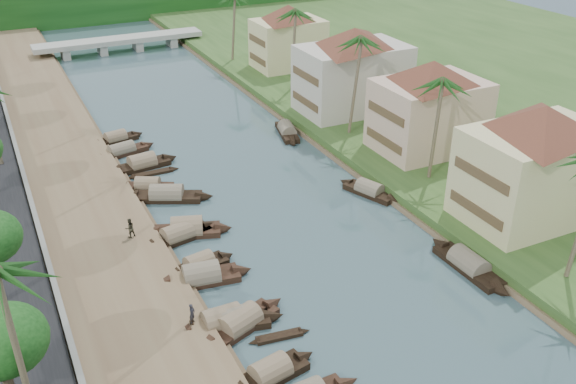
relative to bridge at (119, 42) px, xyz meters
name	(u,v)px	position (x,y,z in m)	size (l,w,h in m)	color
ground	(327,268)	(0.00, -72.00, -1.72)	(220.00, 220.00, 0.00)	#3B5258
left_bank	(79,199)	(-16.00, -52.00, -1.32)	(10.00, 180.00, 0.80)	brown
right_bank	(386,135)	(19.00, -52.00, -1.12)	(16.00, 180.00, 1.20)	#2B481D
retaining_wall	(30,200)	(-20.20, -52.00, -0.37)	(0.40, 180.00, 1.10)	#65655E
bridge	(119,42)	(0.00, 0.00, 0.00)	(28.00, 4.00, 2.40)	#9B9C92
building_near	(536,162)	(18.99, -74.00, 4.66)	(14.85, 14.85, 10.20)	beige
building_mid	(430,105)	(19.99, -58.00, 4.41)	(14.11, 14.11, 9.70)	tan
building_far	(353,69)	(18.99, -44.00, 4.66)	(15.59, 15.59, 10.20)	beige
building_distant	(288,36)	(19.99, -24.00, 4.16)	(12.62, 12.62, 9.20)	beige
sampan_1	(270,374)	(-9.29, -81.19, -1.31)	(7.28, 2.93, 2.13)	black
sampan_2	(240,324)	(-9.17, -75.84, -1.31)	(8.59, 4.59, 2.24)	black
sampan_3	(228,322)	(-9.80, -75.25, -1.31)	(8.31, 3.52, 2.20)	black
sampan_4	(222,322)	(-10.19, -75.07, -1.31)	(7.92, 2.00, 2.25)	black
sampan_5	(200,265)	(-9.31, -67.70, -1.31)	(6.61, 2.67, 2.08)	black
sampan_6	(202,277)	(-9.71, -69.31, -1.30)	(8.42, 3.02, 2.43)	black
sampan_7	(179,236)	(-9.44, -62.58, -1.31)	(8.27, 3.15, 2.16)	black
sampan_8	(187,230)	(-8.48, -61.98, -1.30)	(8.27, 4.43, 2.47)	black
sampan_9	(167,196)	(-8.23, -55.00, -1.30)	(9.05, 5.61, 2.31)	black
sampan_10	(148,186)	(-9.35, -52.24, -1.31)	(6.81, 4.56, 1.95)	black
sampan_11	(142,164)	(-8.50, -46.91, -1.30)	(8.29, 2.79, 2.32)	black
sampan_12	(122,151)	(-9.67, -42.59, -1.31)	(8.28, 3.26, 1.98)	black
sampan_13	(116,139)	(-9.47, -38.74, -1.31)	(7.10, 2.74, 1.95)	black
sampan_14	(469,265)	(10.04, -77.13, -1.31)	(2.07, 9.41, 2.26)	black
sampan_15	(370,191)	(9.87, -62.74, -1.31)	(4.14, 7.61, 2.05)	black
sampan_16	(287,131)	(9.37, -45.37, -1.31)	(3.50, 8.59, 2.08)	black
canoe_1	(279,337)	(-7.11, -77.93, -1.62)	(4.57, 1.32, 0.73)	black
canoe_2	(153,173)	(-7.97, -48.94, -1.62)	(5.79, 0.90, 0.84)	black
palm_1	(440,83)	(16.00, -64.04, 9.14)	(3.20, 3.20, 11.45)	brown
palm_2	(355,41)	(15.00, -50.57, 10.03)	(3.20, 3.20, 12.36)	brown
palm_3	(293,13)	(16.00, -33.44, 9.66)	(3.20, 3.20, 11.98)	brown
tree_6	(382,62)	(24.00, -42.75, 4.59)	(4.34, 4.34, 6.99)	#4E3C2C
person_near	(192,313)	(-12.20, -74.68, -0.16)	(0.55, 0.36, 1.52)	#292830
person_far	(130,228)	(-13.30, -61.56, -0.06)	(0.83, 0.65, 1.72)	#2E2D20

